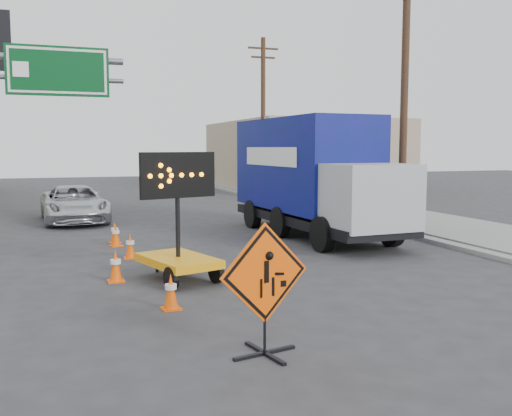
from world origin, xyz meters
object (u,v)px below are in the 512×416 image
pickup_truck (74,204)px  arrow_board (178,252)px  construction_sign (265,286)px  box_truck (313,183)px

pickup_truck → arrow_board: bearing=-83.8°
construction_sign → box_truck: (5.15, 9.46, 0.74)m
pickup_truck → box_truck: size_ratio=0.62×
construction_sign → arrow_board: 4.73m
construction_sign → pickup_truck: (-1.96, 15.58, -0.27)m
construction_sign → arrow_board: (-0.21, 4.71, -0.34)m
pickup_truck → box_truck: (7.11, -6.12, 1.01)m
construction_sign → box_truck: size_ratio=0.23×
construction_sign → box_truck: 10.79m
construction_sign → pickup_truck: 15.70m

